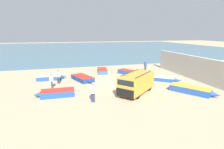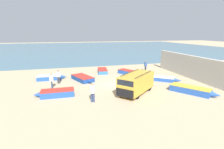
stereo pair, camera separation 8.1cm
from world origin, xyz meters
name	(u,v)px [view 1 (the left image)]	position (x,y,z in m)	size (l,w,h in m)	color
ground_plane	(114,85)	(0.00, 0.00, 0.00)	(200.00, 200.00, 0.00)	tan
sea_water	(79,48)	(0.00, 52.00, 0.00)	(120.00, 80.00, 0.01)	#477084
harbor_wall	(188,66)	(11.05, 1.00, 1.55)	(0.50, 13.91, 3.10)	#BCB7AD
parked_van	(136,83)	(1.40, -3.45, 1.11)	(4.91, 4.65, 2.13)	gold
fishing_rowboat_0	(56,93)	(-6.61, -2.32, 0.31)	(3.87, 1.45, 0.62)	#234CA3
fishing_rowboat_1	(128,72)	(3.41, 4.63, 0.31)	(2.76, 3.87, 0.63)	#234CA3
fishing_rowboat_2	(102,71)	(-0.02, 6.87, 0.28)	(1.81, 3.98, 0.56)	#2D66AD
fishing_rowboat_3	(158,78)	(6.19, 0.47, 0.25)	(4.67, 3.99, 0.51)	#234CA3
fishing_rowboat_4	(50,77)	(-7.64, 4.47, 0.30)	(3.78, 1.67, 0.60)	#234CA3
fishing_rowboat_5	(83,78)	(-3.47, 2.83, 0.29)	(2.88, 4.36, 0.58)	navy
fishing_rowboat_6	(192,90)	(6.96, -5.05, 0.34)	(3.54, 4.51, 0.68)	#234CA3
fisherman_0	(51,79)	(-7.19, 0.45, 1.06)	(0.46, 0.46, 1.77)	navy
fisherman_1	(93,91)	(-3.34, -4.77, 1.09)	(0.48, 0.48, 1.82)	navy
fisherman_2	(145,65)	(6.84, 5.74, 1.05)	(0.46, 0.46, 1.75)	#38383D
fisherman_3	(58,75)	(-6.51, 2.23, 1.03)	(0.45, 0.45, 1.73)	#38383D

